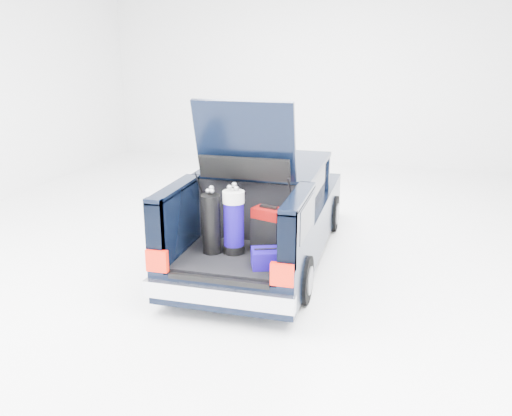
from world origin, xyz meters
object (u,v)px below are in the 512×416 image
(car, at_px, (266,212))
(blue_duffel, at_px, (271,258))
(black_golf_bag, at_px, (211,224))
(blue_golf_bag, at_px, (234,222))
(red_suitcase, at_px, (268,231))

(car, distance_m, blue_duffel, 1.87)
(car, distance_m, black_golf_bag, 1.64)
(black_golf_bag, xyz_separation_m, blue_duffel, (0.81, -0.23, -0.28))
(car, relative_size, blue_duffel, 9.02)
(blue_golf_bag, height_order, blue_duffel, blue_golf_bag)
(red_suitcase, xyz_separation_m, blue_duffel, (0.13, -0.41, -0.18))
(car, relative_size, black_golf_bag, 5.46)
(car, bearing_deg, red_suitcase, -75.21)
(car, height_order, blue_golf_bag, car)
(car, xyz_separation_m, red_suitcase, (0.37, -1.39, 0.22))
(blue_golf_bag, xyz_separation_m, blue_duffel, (0.55, -0.31, -0.30))
(red_suitcase, xyz_separation_m, black_golf_bag, (-0.68, -0.18, 0.10))
(red_suitcase, distance_m, black_golf_bag, 0.71)
(black_golf_bag, distance_m, blue_golf_bag, 0.28)
(blue_golf_bag, distance_m, blue_duffel, 0.70)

